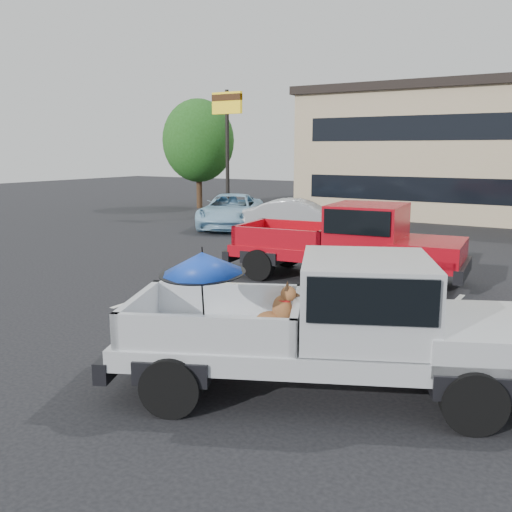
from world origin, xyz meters
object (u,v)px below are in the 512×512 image
object	(u,v)px
tree_left	(198,141)
silver_sedan	(299,217)
motel_sign	(227,119)
blue_suv	(231,211)
red_pickup	(360,239)
silver_pickup	(347,319)

from	to	relation	value
tree_left	silver_sedan	xyz separation A→B (m)	(9.59, -6.30, -3.04)
motel_sign	blue_suv	xyz separation A→B (m)	(2.09, -2.79, -3.95)
motel_sign	red_pickup	world-z (taller)	motel_sign
motel_sign	blue_suv	bearing A→B (deg)	-53.13
tree_left	blue_suv	bearing A→B (deg)	-43.54
red_pickup	blue_suv	distance (m)	10.71
silver_pickup	silver_sedan	world-z (taller)	silver_pickup
motel_sign	tree_left	bearing A→B (deg)	143.13
motel_sign	silver_pickup	xyz separation A→B (m)	(12.82, -15.88, -3.60)
tree_left	silver_pickup	distance (m)	25.43
motel_sign	red_pickup	distance (m)	14.55
tree_left	silver_pickup	size ratio (longest dim) A/B	1.00
tree_left	silver_sedan	size ratio (longest dim) A/B	1.43
red_pickup	silver_pickup	bearing A→B (deg)	-75.99
silver_pickup	tree_left	bearing A→B (deg)	107.00
motel_sign	silver_pickup	world-z (taller)	motel_sign
silver_sedan	blue_suv	distance (m)	3.54
tree_left	red_pickup	distance (m)	19.27
tree_left	blue_suv	xyz separation A→B (m)	(6.09, -5.79, -3.03)
silver_pickup	blue_suv	xyz separation A→B (m)	(-10.72, 13.09, -0.35)
red_pickup	silver_sedan	distance (m)	7.86
silver_sedan	blue_suv	xyz separation A→B (m)	(-3.50, 0.51, 0.01)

